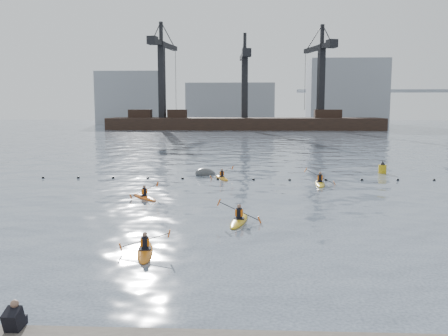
{
  "coord_description": "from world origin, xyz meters",
  "views": [
    {
      "loc": [
        0.31,
        -16.86,
        6.11
      ],
      "look_at": [
        -0.84,
        8.52,
        2.8
      ],
      "focal_mm": 38.0,
      "sensor_mm": 36.0,
      "label": 1
    }
  ],
  "objects": [
    {
      "name": "ground",
      "position": [
        0.0,
        0.0,
        0.0
      ],
      "size": [
        400.0,
        400.0,
        0.0
      ],
      "primitive_type": "plane",
      "color": "#343D4C",
      "rests_on": "ground"
    },
    {
      "name": "float_line",
      "position": [
        -0.5,
        22.53,
        0.03
      ],
      "size": [
        33.24,
        0.73,
        0.24
      ],
      "color": "black",
      "rests_on": "ground"
    },
    {
      "name": "barge_pier",
      "position": [
        -0.22,
        110.0,
        1.89
      ],
      "size": [
        72.0,
        19.3,
        29.5
      ],
      "color": "black",
      "rests_on": "ground"
    },
    {
      "name": "skyline",
      "position": [
        2.23,
        150.27,
        9.25
      ],
      "size": [
        141.0,
        28.0,
        22.0
      ],
      "color": "gray",
      "rests_on": "ground"
    },
    {
      "name": "kayaker_0",
      "position": [
        -3.88,
        2.24,
        0.1
      ],
      "size": [
        2.15,
        3.23,
        1.09
      ],
      "rotation": [
        0.0,
        0.0,
        0.17
      ],
      "color": "#C76712",
      "rests_on": "ground"
    },
    {
      "name": "kayaker_1",
      "position": [
        -0.01,
        7.78,
        0.11
      ],
      "size": [
        2.38,
        3.51,
        1.32
      ],
      "rotation": [
        0.0,
        0.0,
        -0.18
      ],
      "color": "gold",
      "rests_on": "ground"
    },
    {
      "name": "kayaker_2",
      "position": [
        -6.45,
        14.11,
        0.1
      ],
      "size": [
        2.42,
        2.81,
        1.13
      ],
      "rotation": [
        0.0,
        0.0,
        0.67
      ],
      "color": "orange",
      "rests_on": "ground"
    },
    {
      "name": "kayaker_3",
      "position": [
        6.21,
        20.37,
        0.11
      ],
      "size": [
        2.48,
        3.6,
        1.43
      ],
      "rotation": [
        0.0,
        0.0,
        -0.1
      ],
      "color": "gold",
      "rests_on": "ground"
    },
    {
      "name": "kayaker_5",
      "position": [
        -1.69,
        23.02,
        0.09
      ],
      "size": [
        2.02,
        3.05,
        1.17
      ],
      "rotation": [
        0.0,
        0.0,
        0.34
      ],
      "color": "orange",
      "rests_on": "ground"
    },
    {
      "name": "mooring_buoy",
      "position": [
        -3.27,
        25.38,
        0.0
      ],
      "size": [
        2.65,
        2.76,
        1.6
      ],
      "primitive_type": "ellipsoid",
      "rotation": [
        0.0,
        0.21,
        0.85
      ],
      "color": "#3F4144",
      "rests_on": "ground"
    },
    {
      "name": "nav_buoy",
      "position": [
        12.93,
        26.98,
        0.4
      ],
      "size": [
        0.72,
        0.72,
        1.31
      ],
      "color": "gold",
      "rests_on": "ground"
    }
  ]
}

